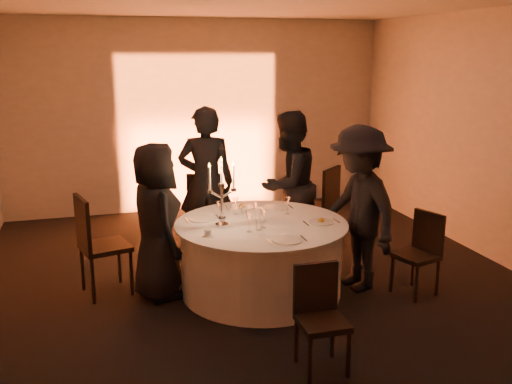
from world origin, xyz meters
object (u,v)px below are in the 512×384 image
object	(u,v)px
guest_back_right	(288,185)
coffee_cup	(208,233)
chair_right	(421,249)
guest_right	(359,209)
chair_front	(319,311)
candelabra	(222,202)
chair_back_right	(322,202)
guest_back_left	(206,182)
guest_left	(156,222)
banquet_table	(261,257)
chair_left	(96,240)
chair_back_left	(204,204)

from	to	relation	value
guest_back_right	coffee_cup	xyz separation A→B (m)	(-1.26, -1.26, -0.10)
chair_right	guest_right	xyz separation A→B (m)	(-0.58, 0.32, 0.40)
guest_right	chair_front	bearing A→B (deg)	-44.72
guest_back_right	coffee_cup	world-z (taller)	guest_back_right
candelabra	chair_right	bearing A→B (deg)	-13.50
chair_back_right	guest_back_right	distance (m)	0.65
chair_right	chair_front	size ratio (longest dim) A/B	1.02
guest_back_left	candelabra	size ratio (longest dim) A/B	2.61
guest_left	coffee_cup	size ratio (longest dim) A/B	14.78
chair_back_right	candelabra	xyz separation A→B (m)	(-1.59, -1.17, 0.42)
guest_left	guest_back_left	xyz separation A→B (m)	(0.73, 1.07, 0.12)
banquet_table	candelabra	bearing A→B (deg)	179.26
banquet_table	chair_right	xyz separation A→B (m)	(1.61, -0.48, 0.10)
chair_right	chair_front	xyz separation A→B (m)	(-1.58, -1.06, -0.01)
guest_right	coffee_cup	distance (m)	1.65
chair_left	guest_right	size ratio (longest dim) A/B	0.61
chair_back_right	candelabra	size ratio (longest dim) A/B	1.48
chair_back_left	candelabra	distance (m)	1.69
chair_right	guest_right	world-z (taller)	guest_right
chair_left	guest_back_left	distance (m)	1.63
chair_left	candelabra	world-z (taller)	candelabra
chair_left	guest_back_left	world-z (taller)	guest_back_left
chair_back_left	guest_back_right	distance (m)	1.18
coffee_cup	chair_back_right	bearing A→B (deg)	38.96
chair_back_left	chair_right	xyz separation A→B (m)	(1.90, -2.11, -0.07)
chair_back_left	candelabra	size ratio (longest dim) A/B	1.38
candelabra	coffee_cup	bearing A→B (deg)	-126.15
chair_left	guest_left	xyz separation A→B (m)	(0.60, -0.20, 0.20)
guest_back_left	guest_back_right	xyz separation A→B (m)	(0.96, -0.28, -0.03)
chair_back_left	guest_back_left	xyz separation A→B (m)	(-0.03, -0.36, 0.37)
chair_front	candelabra	size ratio (longest dim) A/B	1.19
chair_right	guest_back_right	distance (m)	1.81
chair_right	guest_back_left	world-z (taller)	guest_back_left
candelabra	guest_back_left	bearing A→B (deg)	86.08
chair_right	guest_back_right	size ratio (longest dim) A/B	0.48
chair_left	chair_back_left	world-z (taller)	chair_left
banquet_table	chair_back_right	distance (m)	1.68
chair_back_left	chair_back_right	xyz separation A→B (m)	(1.47, -0.45, 0.04)
guest_left	guest_right	size ratio (longest dim) A/B	0.92
banquet_table	chair_right	bearing A→B (deg)	-16.64
chair_back_left	guest_back_right	bearing A→B (deg)	154.74
chair_back_left	guest_left	xyz separation A→B (m)	(-0.77, -1.43, 0.25)
candelabra	guest_right	bearing A→B (deg)	-6.53
chair_left	guest_left	bearing A→B (deg)	-123.65
chair_back_left	banquet_table	bearing A→B (deg)	109.58
banquet_table	guest_left	world-z (taller)	guest_left
chair_left	chair_back_right	distance (m)	2.95
chair_front	guest_back_right	bearing A→B (deg)	77.55
guest_back_right	chair_front	bearing A→B (deg)	43.68
banquet_table	coffee_cup	size ratio (longest dim) A/B	16.36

